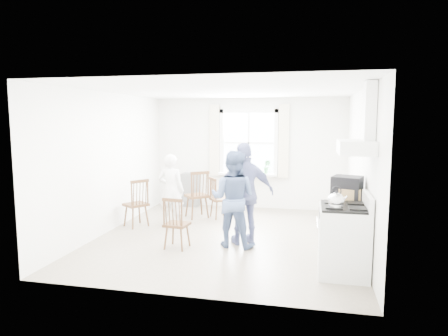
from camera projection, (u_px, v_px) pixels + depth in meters
room_shell at (227, 165)px, 7.03m from camera, size 4.62×5.12×2.64m
window_assembly at (248, 147)px, 9.38m from camera, size 1.88×0.24×1.70m
range_hood at (360, 135)px, 5.21m from camera, size 0.45×0.76×0.94m
shelf_unit at (190, 190)px, 9.70m from camera, size 0.40×0.30×0.80m
gas_stove at (344, 239)px, 5.41m from camera, size 0.68×0.76×1.12m
kettle at (336, 201)px, 5.21m from camera, size 0.21×0.21×0.29m
low_cabinet at (345, 228)px, 6.08m from camera, size 0.50×0.55×0.90m
stereo_stack at (347, 188)px, 5.93m from camera, size 0.50×0.47×0.36m
cardboard_box at (350, 195)px, 5.84m from camera, size 0.33×0.25×0.20m
windsor_chair_a at (199, 189)px, 8.44m from camera, size 0.60×0.60×1.03m
windsor_chair_b at (174, 218)px, 6.42m from camera, size 0.40×0.40×0.86m
windsor_chair_c at (138, 198)px, 7.75m from camera, size 0.55×0.56×0.96m
person_left at (171, 190)px, 7.80m from camera, size 0.54×0.54×1.44m
person_mid at (233, 199)px, 6.58m from camera, size 0.87×0.87×1.60m
person_right at (245, 194)px, 6.71m from camera, size 1.35×1.35×1.72m
potted_plant at (267, 167)px, 9.26m from camera, size 0.20×0.20×0.32m
windsor_chair_d at (216, 193)px, 8.49m from camera, size 0.51×0.51×0.88m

